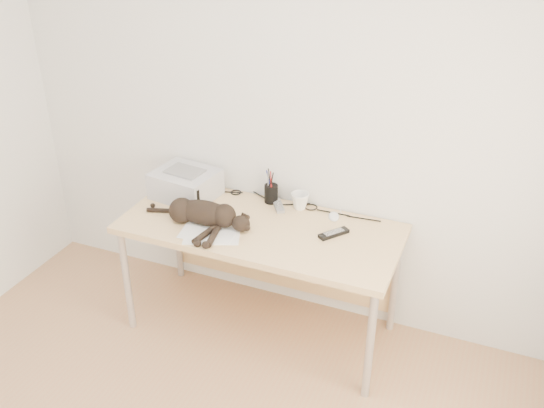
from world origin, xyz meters
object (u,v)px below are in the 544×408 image
at_px(printer, 186,184).
at_px(mouse, 334,215).
at_px(cat, 201,214).
at_px(pen_cup, 271,193).
at_px(desk, 266,238).
at_px(mug, 300,201).

relative_size(printer, mouse, 3.76).
bearing_deg(printer, cat, -46.90).
height_order(printer, mouse, printer).
bearing_deg(printer, pen_cup, 14.03).
distance_m(desk, pen_cup, 0.29).
distance_m(desk, printer, 0.61).
distance_m(desk, mouse, 0.43).
distance_m(printer, pen_cup, 0.53).
height_order(desk, printer, printer).
bearing_deg(desk, cat, -148.52).
height_order(desk, pen_cup, pen_cup).
relative_size(pen_cup, mouse, 1.97).
bearing_deg(cat, mug, 37.30).
bearing_deg(cat, printer, 130.10).
xyz_separation_m(printer, mug, (0.71, 0.12, -0.03)).
relative_size(printer, cat, 0.60).
distance_m(printer, mug, 0.72).
height_order(printer, pen_cup, pen_cup).
bearing_deg(mug, mouse, -6.28).
xyz_separation_m(desk, pen_cup, (-0.05, 0.20, 0.19)).
xyz_separation_m(printer, cat, (0.25, -0.27, -0.02)).
distance_m(pen_cup, mouse, 0.42).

